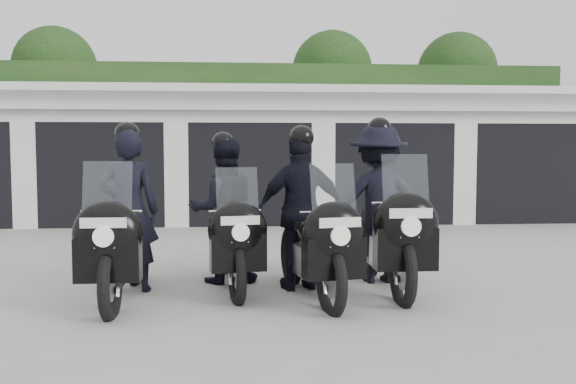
{
  "coord_description": "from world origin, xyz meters",
  "views": [
    {
      "loc": [
        -0.18,
        -7.46,
        1.63
      ],
      "look_at": [
        0.45,
        0.88,
        1.05
      ],
      "focal_mm": 38.0,
      "sensor_mm": 36.0,
      "label": 1
    }
  ],
  "objects": [
    {
      "name": "ground",
      "position": [
        0.0,
        0.0,
        0.0
      ],
      "size": [
        80.0,
        80.0,
        0.0
      ],
      "primitive_type": "plane",
      "color": "#9B9B96",
      "rests_on": "ground"
    },
    {
      "name": "garage_block",
      "position": [
        -0.0,
        8.06,
        1.42
      ],
      "size": [
        16.4,
        6.8,
        2.96
      ],
      "color": "silver",
      "rests_on": "ground"
    },
    {
      "name": "background_vegetation",
      "position": [
        0.37,
        12.92,
        2.77
      ],
      "size": [
        20.0,
        3.9,
        5.8
      ],
      "color": "#163513",
      "rests_on": "ground"
    },
    {
      "name": "police_bike_a",
      "position": [
        -1.48,
        -0.71,
        0.8
      ],
      "size": [
        0.69,
        2.31,
        2.01
      ],
      "rotation": [
        0.0,
        0.0,
        0.01
      ],
      "color": "black",
      "rests_on": "ground"
    },
    {
      "name": "police_bike_b",
      "position": [
        -0.38,
        -0.17,
        0.8
      ],
      "size": [
        1.0,
        2.18,
        1.91
      ],
      "rotation": [
        0.0,
        0.0,
        0.17
      ],
      "color": "black",
      "rests_on": "ground"
    },
    {
      "name": "police_bike_c",
      "position": [
        0.54,
        -0.63,
        0.84
      ],
      "size": [
        1.17,
        2.25,
        1.97
      ],
      "rotation": [
        0.0,
        0.0,
        0.18
      ],
      "color": "black",
      "rests_on": "ground"
    },
    {
      "name": "police_bike_d",
      "position": [
        1.5,
        -0.27,
        0.89
      ],
      "size": [
        1.26,
        2.4,
        2.09
      ],
      "rotation": [
        0.0,
        0.0,
        0.01
      ],
      "color": "black",
      "rests_on": "ground"
    }
  ]
}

